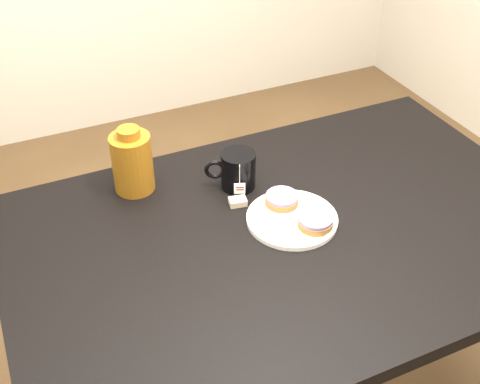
# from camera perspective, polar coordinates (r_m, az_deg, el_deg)

# --- Properties ---
(table) EXTENTS (1.40, 0.90, 0.75)m
(table) POSITION_cam_1_polar(r_m,az_deg,el_deg) (1.57, 4.73, -5.79)
(table) COLOR black
(table) RESTS_ON ground_plane
(plate) EXTENTS (0.23, 0.23, 0.02)m
(plate) POSITION_cam_1_polar(r_m,az_deg,el_deg) (1.53, 4.95, -2.48)
(plate) COLOR white
(plate) RESTS_ON table
(bagel_back) EXTENTS (0.09, 0.09, 0.03)m
(bagel_back) POSITION_cam_1_polar(r_m,az_deg,el_deg) (1.56, 3.99, -0.68)
(bagel_back) COLOR brown
(bagel_back) RESTS_ON plate
(bagel_front) EXTENTS (0.12, 0.12, 0.03)m
(bagel_front) POSITION_cam_1_polar(r_m,az_deg,el_deg) (1.50, 7.17, -2.80)
(bagel_front) COLOR brown
(bagel_front) RESTS_ON plate
(mug) EXTENTS (0.15, 0.12, 0.10)m
(mug) POSITION_cam_1_polar(r_m,az_deg,el_deg) (1.62, -0.25, 2.09)
(mug) COLOR black
(mug) RESTS_ON table
(teabag_pouch) EXTENTS (0.05, 0.04, 0.02)m
(teabag_pouch) POSITION_cam_1_polar(r_m,az_deg,el_deg) (1.58, -0.21, -0.92)
(teabag_pouch) COLOR #C6B793
(teabag_pouch) RESTS_ON table
(bagel_package) EXTENTS (0.13, 0.13, 0.19)m
(bagel_package) POSITION_cam_1_polar(r_m,az_deg,el_deg) (1.62, -10.18, 2.83)
(bagel_package) COLOR #62370D
(bagel_package) RESTS_ON table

